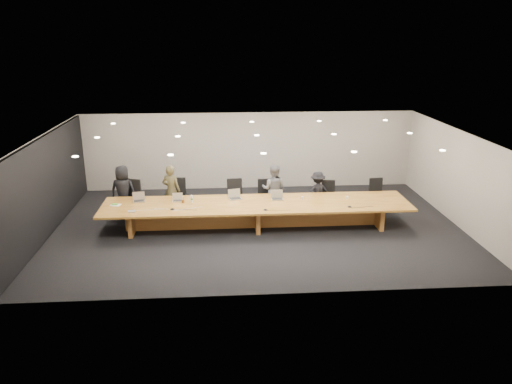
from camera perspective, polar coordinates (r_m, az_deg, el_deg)
ground at (r=14.87m, az=0.08°, el=-4.03°), size 12.00×12.00×0.00m
back_wall at (r=18.26m, az=-0.83°, el=4.74°), size 12.00×0.02×2.80m
left_wall_panel at (r=15.20m, az=-22.86°, el=0.50°), size 0.08×7.84×2.74m
conference_table at (r=14.68m, az=0.08°, el=-2.14°), size 9.00×1.80×0.75m
chair_far_left at (r=15.99m, az=-14.16°, el=-0.73°), size 0.77×0.77×1.19m
chair_left at (r=15.91m, az=-8.97°, el=-0.52°), size 0.63×0.63×1.17m
chair_mid_left at (r=15.74m, az=-2.35°, el=-0.58°), size 0.64×0.64×1.14m
chair_mid_right at (r=15.87m, az=1.09°, el=-0.50°), size 0.56×0.56×1.09m
chair_right at (r=16.16m, az=8.24°, el=-0.48°), size 0.60×0.60×1.02m
chair_far_right at (r=16.60m, az=13.72°, el=-0.27°), size 0.57×0.57×1.04m
person_a at (r=16.03m, az=-14.93°, el=0.09°), size 0.87×0.63×1.63m
person_b at (r=15.75m, az=-9.66°, el=0.15°), size 0.70×0.57×1.64m
person_c at (r=15.79m, az=2.03°, el=0.33°), size 0.91×0.80×1.58m
person_d at (r=16.01m, az=7.04°, el=-0.00°), size 0.93×0.62×1.34m
laptop_a at (r=15.12m, az=-13.27°, el=-0.57°), size 0.38×0.30×0.27m
laptop_b at (r=14.93m, az=-8.98°, el=-0.62°), size 0.30×0.22×0.23m
laptop_c at (r=14.93m, az=-2.38°, el=-0.28°), size 0.42×0.35×0.29m
laptop_d at (r=14.90m, az=2.44°, el=-0.35°), size 0.36×0.26×0.28m
water_bottle at (r=14.77m, az=-7.35°, el=-0.79°), size 0.07×0.07×0.21m
amber_mug at (r=14.78m, az=-8.34°, el=-1.06°), size 0.09×0.09×0.09m
paper_cup_near at (r=14.99m, az=5.34°, el=-0.69°), size 0.08×0.08×0.09m
paper_cup_far at (r=15.21m, az=10.38°, el=-0.64°), size 0.09×0.09×0.08m
notepad at (r=15.00m, az=-15.76°, el=-1.44°), size 0.32×0.28×0.02m
lime_gadget at (r=15.00m, az=-15.83°, el=-1.35°), size 0.18×0.12×0.03m
av_box at (r=14.34m, az=-14.04°, el=-2.16°), size 0.22×0.17×0.03m
mic_left at (r=14.29m, az=-9.54°, el=-1.91°), size 0.15×0.15×0.03m
mic_center at (r=14.05m, az=1.10°, el=-2.01°), size 0.17×0.17×0.03m
mic_right at (r=14.54m, az=10.65°, el=-1.64°), size 0.16×0.16×0.03m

